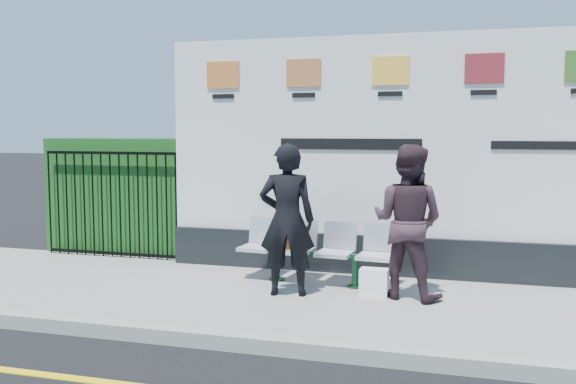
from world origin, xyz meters
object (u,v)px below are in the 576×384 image
object	(u,v)px
woman_left	(287,220)
woman_right	(408,222)
billboard	(481,174)
bench	(315,267)

from	to	relation	value
woman_left	woman_right	distance (m)	1.32
woman_left	woman_right	xyz separation A→B (m)	(1.29, 0.26, -0.00)
billboard	woman_right	xyz separation A→B (m)	(-0.76, -1.08, -0.46)
woman_left	bench	bearing A→B (deg)	-118.97
bench	woman_left	xyz separation A→B (m)	(-0.18, -0.58, 0.64)
bench	woman_left	size ratio (longest dim) A/B	1.12
bench	woman_right	bearing A→B (deg)	-11.38
billboard	woman_right	bearing A→B (deg)	-125.17
billboard	woman_left	bearing A→B (deg)	-146.81
woman_left	billboard	bearing A→B (deg)	-158.76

